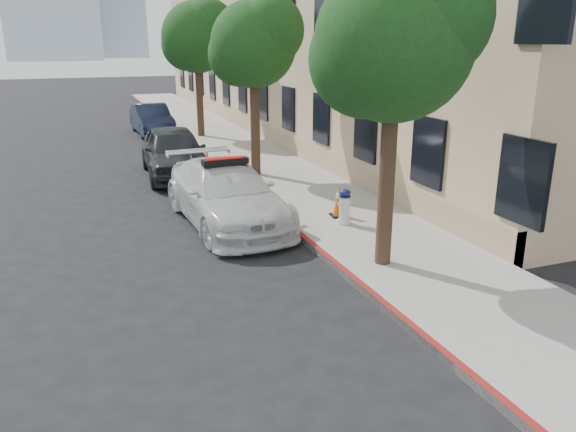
% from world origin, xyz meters
% --- Properties ---
extents(ground, '(120.00, 120.00, 0.00)m').
position_xyz_m(ground, '(0.00, 0.00, 0.00)').
color(ground, black).
rests_on(ground, ground).
extents(sidewalk, '(3.20, 50.00, 0.15)m').
position_xyz_m(sidewalk, '(3.60, 10.00, 0.07)').
color(sidewalk, gray).
rests_on(sidewalk, ground).
extents(curb_strip, '(0.12, 50.00, 0.15)m').
position_xyz_m(curb_strip, '(2.06, 10.00, 0.07)').
color(curb_strip, maroon).
rests_on(curb_strip, ground).
extents(building, '(8.00, 36.00, 10.00)m').
position_xyz_m(building, '(9.20, 15.00, 5.00)').
color(building, tan).
rests_on(building, ground).
extents(tree_near, '(2.92, 2.82, 5.62)m').
position_xyz_m(tree_near, '(2.93, -2.01, 4.27)').
color(tree_near, black).
rests_on(tree_near, sidewalk).
extents(tree_mid, '(2.77, 2.64, 5.43)m').
position_xyz_m(tree_mid, '(2.93, 5.99, 4.16)').
color(tree_mid, black).
rests_on(tree_mid, sidewalk).
extents(tree_far, '(3.10, 3.00, 5.81)m').
position_xyz_m(tree_far, '(2.93, 13.99, 4.39)').
color(tree_far, black).
rests_on(tree_far, sidewalk).
extents(police_car, '(2.35, 5.17, 1.62)m').
position_xyz_m(police_car, '(0.83, 1.88, 0.74)').
color(police_car, silver).
rests_on(police_car, ground).
extents(parked_car_mid, '(2.11, 4.78, 1.60)m').
position_xyz_m(parked_car_mid, '(0.53, 7.29, 0.80)').
color(parked_car_mid, black).
rests_on(parked_car_mid, ground).
extents(parked_car_far, '(1.64, 4.27, 1.39)m').
position_xyz_m(parked_car_far, '(1.04, 16.16, 0.69)').
color(parked_car_far, '#141B33').
rests_on(parked_car_far, ground).
extents(fire_hydrant, '(0.36, 0.32, 0.84)m').
position_xyz_m(fire_hydrant, '(3.27, 0.42, 0.56)').
color(fire_hydrant, silver).
rests_on(fire_hydrant, sidewalk).
extents(traffic_cone, '(0.45, 0.45, 0.76)m').
position_xyz_m(traffic_cone, '(3.42, 0.99, 0.53)').
color(traffic_cone, black).
rests_on(traffic_cone, sidewalk).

